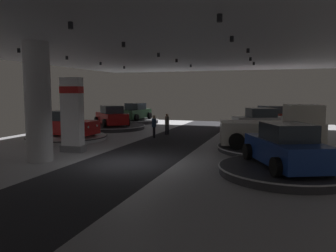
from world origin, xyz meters
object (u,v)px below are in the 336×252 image
(display_platform_mid_left, at_px, (67,137))
(display_car_deep_right, at_px, (271,116))
(display_car_deep_left, at_px, (135,112))
(display_car_far_left, at_px, (112,116))
(column_left, at_px, (38,102))
(display_car_far_right, at_px, (262,121))
(brand_sign_pylon, at_px, (72,114))
(display_platform_far_right, at_px, (263,133))
(display_platform_mid_right, at_px, (269,148))
(visitor_walking_far, at_px, (154,125))
(visitor_walking_near, at_px, (167,123))
(display_platform_deep_right, at_px, (271,126))
(display_platform_near_right, at_px, (284,170))
(display_platform_deep_left, at_px, (135,121))
(display_car_mid_left, at_px, (66,125))
(display_platform_far_left, at_px, (112,127))
(pickup_truck_mid_right, at_px, (276,130))

(display_platform_mid_left, relative_size, display_car_deep_right, 1.20)
(display_car_deep_left, height_order, display_car_far_left, display_car_deep_left)
(column_left, relative_size, display_car_far_right, 1.20)
(brand_sign_pylon, distance_m, display_platform_far_right, 13.87)
(display_platform_mid_right, distance_m, visitor_walking_far, 8.36)
(display_car_deep_left, relative_size, display_platform_mid_right, 0.77)
(display_car_far_left, xyz_separation_m, visitor_walking_near, (5.77, -2.01, -0.20))
(display_car_far_right, bearing_deg, display_platform_deep_right, 84.41)
(display_platform_near_right, xyz_separation_m, visitor_walking_near, (-8.16, 9.92, 0.72))
(display_platform_near_right, distance_m, display_platform_deep_left, 22.91)
(visitor_walking_far, bearing_deg, display_car_mid_left, -154.84)
(display_platform_deep_right, bearing_deg, display_platform_far_left, -158.70)
(display_platform_far_right, bearing_deg, display_platform_far_left, 178.38)
(display_car_far_left, bearing_deg, display_car_far_right, -1.58)
(display_platform_near_right, height_order, display_platform_mid_right, display_platform_near_right)
(display_car_far_left, distance_m, display_platform_mid_right, 14.89)
(display_platform_deep_right, distance_m, display_platform_deep_left, 13.66)
(display_platform_mid_left, bearing_deg, display_platform_near_right, -21.51)
(visitor_walking_near, bearing_deg, display_platform_deep_right, 44.04)
(brand_sign_pylon, distance_m, display_platform_far_left, 10.92)
(display_platform_far_right, xyz_separation_m, display_car_far_right, (-0.03, -0.01, 0.92))
(visitor_walking_far, bearing_deg, visitor_walking_near, 79.85)
(display_platform_deep_left, height_order, display_car_far_right, display_car_far_right)
(display_car_deep_left, xyz_separation_m, display_platform_far_left, (0.42, -5.92, -0.92))
(display_platform_near_right, xyz_separation_m, display_platform_mid_left, (-13.90, 5.48, -0.05))
(display_platform_mid_left, xyz_separation_m, visitor_walking_near, (5.74, 4.44, 0.77))
(pickup_truck_mid_right, xyz_separation_m, visitor_walking_near, (-7.81, 4.63, -0.29))
(brand_sign_pylon, distance_m, display_car_mid_left, 5.07)
(display_platform_far_left, distance_m, display_car_far_right, 12.71)
(display_platform_mid_right, bearing_deg, display_platform_near_right, -82.73)
(display_platform_far_left, relative_size, display_platform_far_right, 1.07)
(display_car_mid_left, xyz_separation_m, visitor_walking_near, (5.77, 4.43, -0.10))
(column_left, distance_m, display_car_far_right, 15.76)
(display_car_deep_left, bearing_deg, display_platform_deep_left, -95.49)
(display_platform_deep_right, height_order, display_platform_mid_right, display_platform_deep_right)
(display_platform_deep_right, distance_m, display_car_deep_right, 0.89)
(display_platform_mid_left, bearing_deg, display_platform_far_right, 25.76)
(display_platform_mid_left, height_order, visitor_walking_far, visitor_walking_far)
(column_left, bearing_deg, display_platform_mid_left, 115.78)
(visitor_walking_near, bearing_deg, brand_sign_pylon, -107.54)
(column_left, relative_size, display_platform_near_right, 1.07)
(display_car_far_left, relative_size, visitor_walking_far, 2.69)
(display_platform_deep_left, xyz_separation_m, display_car_far_left, (0.45, -5.91, 0.91))
(column_left, bearing_deg, brand_sign_pylon, 88.41)
(display_platform_deep_left, bearing_deg, display_platform_mid_right, -42.62)
(display_car_mid_left, height_order, display_platform_deep_right, display_car_mid_left)
(display_platform_mid_right, bearing_deg, display_car_deep_right, 90.44)
(display_platform_far_left, xyz_separation_m, display_platform_mid_right, (13.29, -6.72, -0.04))
(display_car_mid_left, height_order, display_car_far_right, display_car_far_right)
(pickup_truck_mid_right, bearing_deg, display_platform_far_right, 98.16)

